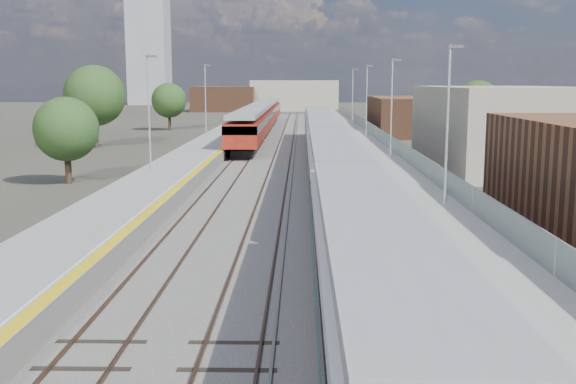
{
  "coord_description": "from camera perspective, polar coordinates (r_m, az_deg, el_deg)",
  "views": [
    {
      "loc": [
        -0.24,
        -9.85,
        6.85
      ],
      "look_at": [
        -0.81,
        18.31,
        2.2
      ],
      "focal_mm": 42.0,
      "sensor_mm": 36.0,
      "label": 1
    }
  ],
  "objects": [
    {
      "name": "tree_c",
      "position": [
        96.68,
        -10.04,
        7.65
      ],
      "size": [
        4.88,
        4.88,
        6.62
      ],
      "color": "#382619",
      "rests_on": "ground"
    },
    {
      "name": "buildings",
      "position": [
        149.57,
        -5.79,
        10.81
      ],
      "size": [
        72.0,
        185.5,
        40.0
      ],
      "color": "brown",
      "rests_on": "ground"
    },
    {
      "name": "red_train",
      "position": [
        87.7,
        -2.28,
        6.37
      ],
      "size": [
        3.03,
        61.45,
        3.83
      ],
      "color": "black",
      "rests_on": "ground"
    },
    {
      "name": "platform_left",
      "position": [
        63.27,
        -6.85,
        3.57
      ],
      "size": [
        4.3,
        155.0,
        8.52
      ],
      "color": "slate",
      "rests_on": "ground"
    },
    {
      "name": "tree_a",
      "position": [
        47.48,
        -18.27,
        5.06
      ],
      "size": [
        4.3,
        4.3,
        5.83
      ],
      "color": "#382619",
      "rests_on": "ground"
    },
    {
      "name": "tree_d",
      "position": [
        77.78,
        15.68,
        7.21
      ],
      "size": [
        5.12,
        5.12,
        6.94
      ],
      "color": "#382619",
      "rests_on": "ground"
    },
    {
      "name": "green_train",
      "position": [
        45.79,
        3.35,
        3.52
      ],
      "size": [
        2.83,
        78.77,
        3.11
      ],
      "color": "black",
      "rests_on": "ground"
    },
    {
      "name": "tree_b",
      "position": [
        72.71,
        -16.06,
        7.84
      ],
      "size": [
        6.27,
        6.27,
        8.49
      ],
      "color": "#382619",
      "rests_on": "ground"
    },
    {
      "name": "platform_right",
      "position": [
        62.9,
        6.22,
        3.56
      ],
      "size": [
        4.7,
        155.0,
        8.52
      ],
      "color": "slate",
      "rests_on": "ground"
    },
    {
      "name": "tracks",
      "position": [
        64.39,
        -0.09,
        3.37
      ],
      "size": [
        8.96,
        160.0,
        0.17
      ],
      "color": "#4C3323",
      "rests_on": "ground"
    },
    {
      "name": "ballast_bed",
      "position": [
        62.75,
        -0.67,
        3.14
      ],
      "size": [
        10.5,
        155.0,
        0.06
      ],
      "primitive_type": "cube",
      "color": "#565451",
      "rests_on": "ground"
    },
    {
      "name": "ground",
      "position": [
        60.24,
        1.4,
        2.85
      ],
      "size": [
        320.0,
        320.0,
        0.0
      ],
      "primitive_type": "plane",
      "color": "#47443A",
      "rests_on": "ground"
    }
  ]
}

